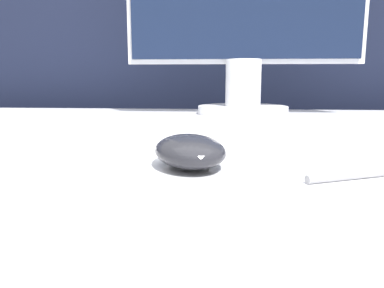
# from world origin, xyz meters

# --- Properties ---
(partition_panel) EXTENTS (5.00, 0.03, 1.13)m
(partition_panel) POSITION_xyz_m (0.00, 0.67, 0.57)
(partition_panel) COLOR black
(partition_panel) RESTS_ON ground_plane
(computer_mouse_near) EXTENTS (0.10, 0.12, 0.03)m
(computer_mouse_near) POSITION_xyz_m (0.03, -0.19, 0.79)
(computer_mouse_near) COLOR #232328
(computer_mouse_near) RESTS_ON desk
(keyboard) EXTENTS (0.44, 0.15, 0.02)m
(keyboard) POSITION_xyz_m (0.00, 0.02, 0.78)
(keyboard) COLOR white
(keyboard) RESTS_ON desk
(monitor) EXTENTS (0.59, 0.23, 0.46)m
(monitor) POSITION_xyz_m (0.12, 0.40, 1.01)
(monitor) COLOR white
(monitor) RESTS_ON desk
(pen) EXTENTS (0.14, 0.07, 0.01)m
(pen) POSITION_xyz_m (0.21, -0.22, 0.77)
(pen) COLOR #99999E
(pen) RESTS_ON desk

